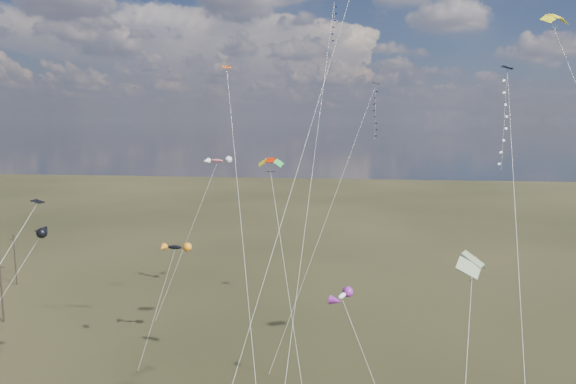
# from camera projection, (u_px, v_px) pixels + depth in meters

# --- Properties ---
(utility_pole_near) EXTENTS (1.40, 0.20, 8.00)m
(utility_pole_near) POSITION_uv_depth(u_px,v_px,m) (2.00, 291.00, 64.66)
(utility_pole_near) COLOR black
(utility_pole_near) RESTS_ON ground
(utility_pole_far) EXTENTS (1.40, 0.20, 8.00)m
(utility_pole_far) POSITION_uv_depth(u_px,v_px,m) (15.00, 259.00, 79.42)
(utility_pole_far) COLOR black
(utility_pole_far) RESTS_ON ground
(diamond_black_high) EXTENTS (11.09, 13.99, 29.81)m
(diamond_black_high) POSITION_uv_depth(u_px,v_px,m) (371.00, 122.00, 59.26)
(diamond_black_high) COLOR black
(diamond_black_high) RESTS_ON ground
(diamond_navy_tall) EXTENTS (3.09, 33.83, 39.19)m
(diamond_navy_tall) POSITION_uv_depth(u_px,v_px,m) (331.00, 46.00, 55.62)
(diamond_navy_tall) COLOR #0B0949
(diamond_navy_tall) RESTS_ON ground
(diamond_navy_right) EXTENTS (3.84, 23.57, 28.87)m
(diamond_navy_right) POSITION_uv_depth(u_px,v_px,m) (506.00, 139.00, 32.42)
(diamond_navy_right) COLOR #090C46
(diamond_navy_right) RESTS_ON ground
(diamond_orange_center) EXTENTS (6.84, 16.89, 29.86)m
(diamond_orange_center) POSITION_uv_depth(u_px,v_px,m) (239.00, 198.00, 37.68)
(diamond_orange_center) COLOR #C4460D
(diamond_orange_center) RESTS_ON ground
(parafoil_yellow) EXTENTS (8.28, 18.93, 34.09)m
(parafoil_yellow) POSITION_uv_depth(u_px,v_px,m) (557.00, 19.00, 40.20)
(parafoil_yellow) COLOR yellow
(parafoil_yellow) RESTS_ON ground
(parafoil_striped) EXTENTS (5.12, 17.02, 18.65)m
(parafoil_striped) POSITION_uv_depth(u_px,v_px,m) (473.00, 260.00, 27.67)
(parafoil_striped) COLOR gold
(parafoil_striped) RESTS_ON ground
(parafoil_tricolor) EXTENTS (6.67, 14.44, 22.50)m
(parafoil_tricolor) POSITION_uv_depth(u_px,v_px,m) (271.00, 162.00, 44.23)
(parafoil_tricolor) COLOR gold
(parafoil_tricolor) RESTS_ON ground
(novelty_black_orange) EXTENTS (3.53, 7.53, 11.93)m
(novelty_black_orange) POSITION_uv_depth(u_px,v_px,m) (175.00, 247.00, 57.00)
(novelty_black_orange) COLOR black
(novelty_black_orange) RESTS_ON ground
(novelty_orange_black) EXTENTS (5.81, 14.42, 15.89)m
(novelty_orange_black) POSITION_uv_depth(u_px,v_px,m) (41.00, 233.00, 46.59)
(novelty_orange_black) COLOR #C16D0D
(novelty_orange_black) RESTS_ON ground
(novelty_white_purple) EXTENTS (6.94, 8.71, 13.32)m
(novelty_white_purple) POSITION_uv_depth(u_px,v_px,m) (343.00, 297.00, 36.64)
(novelty_white_purple) COLOR white
(novelty_white_purple) RESTS_ON ground
(novelty_redwhite_stripe) EXTENTS (8.28, 10.24, 20.53)m
(novelty_redwhite_stripe) POSITION_uv_depth(u_px,v_px,m) (217.00, 161.00, 70.35)
(novelty_redwhite_stripe) COLOR red
(novelty_redwhite_stripe) RESTS_ON ground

